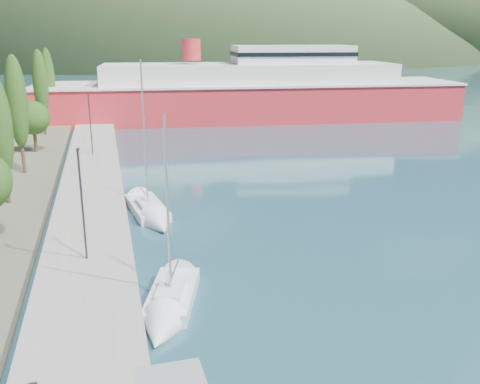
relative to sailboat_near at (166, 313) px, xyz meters
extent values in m
plane|color=#234D59|center=(5.40, 113.63, -0.28)|extent=(1400.00, 1400.00, 0.00)
cube|color=gray|center=(-3.60, 19.63, 0.12)|extent=(5.00, 88.00, 0.80)
cylinder|color=#47301E|center=(-9.37, 18.27, 1.43)|extent=(0.30, 0.30, 2.01)
cylinder|color=#47301E|center=(-9.37, 27.39, 1.55)|extent=(0.30, 0.30, 2.26)
ellipsoid|color=#254615|center=(-9.37, 27.39, 6.69)|extent=(1.80, 1.80, 8.02)
cylinder|color=#47301E|center=(-9.37, 36.63, 1.50)|extent=(0.36, 0.36, 2.16)
sphere|color=#254615|center=(-9.37, 36.63, 3.97)|extent=(3.46, 3.46, 3.46)
cylinder|color=#47301E|center=(-9.37, 46.94, 1.54)|extent=(0.30, 0.30, 2.25)
ellipsoid|color=#254615|center=(-9.37, 46.94, 6.65)|extent=(1.80, 1.80, 7.96)
cylinder|color=#47301E|center=(-9.37, 57.16, 1.54)|extent=(0.30, 0.30, 2.23)
ellipsoid|color=#254615|center=(-9.37, 57.16, 6.60)|extent=(1.80, 1.80, 7.90)
cylinder|color=#2D2D33|center=(-3.60, 6.12, 3.52)|extent=(0.12, 0.12, 6.00)
cube|color=#2D2D33|center=(-3.60, 6.37, 6.52)|extent=(0.15, 0.50, 0.12)
cylinder|color=#2D2D33|center=(-3.60, 33.30, 3.52)|extent=(0.12, 0.12, 6.00)
cube|color=#2D2D33|center=(-3.60, 33.55, 6.52)|extent=(0.15, 0.50, 0.12)
cube|color=silver|center=(0.49, 1.64, -0.05)|extent=(3.46, 5.48, 0.82)
cube|color=silver|center=(0.39, 1.31, 0.49)|extent=(1.78, 2.31, 0.32)
cylinder|color=silver|center=(0.39, 1.31, 4.66)|extent=(0.12, 0.12, 8.61)
cone|color=silver|center=(-0.45, -1.49, -0.05)|extent=(2.68, 2.88, 2.08)
cube|color=silver|center=(0.40, 15.75, -0.04)|extent=(2.98, 6.20, 0.84)
cube|color=silver|center=(0.46, 15.36, 0.52)|extent=(1.62, 2.54, 0.33)
cylinder|color=silver|center=(0.46, 15.36, 5.51)|extent=(0.12, 0.12, 10.27)
cone|color=silver|center=(0.95, 11.98, -0.04)|extent=(2.52, 3.06, 2.15)
cube|color=red|center=(19.38, 57.20, 2.11)|extent=(63.83, 18.93, 6.07)
cube|color=silver|center=(19.38, 57.20, 5.14)|extent=(64.31, 19.36, 0.33)
cube|color=silver|center=(19.38, 57.20, 6.44)|extent=(44.22, 14.88, 3.25)
cube|color=silver|center=(25.85, 56.58, 9.37)|extent=(18.29, 9.70, 2.60)
cylinder|color=red|center=(10.74, 58.02, 10.13)|extent=(2.82, 2.82, 3.04)
camera|label=1|loc=(-2.08, -22.01, 12.26)|focal=40.00mm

